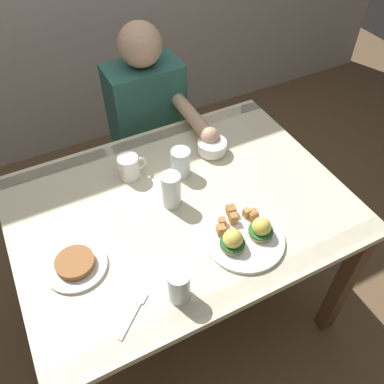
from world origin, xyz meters
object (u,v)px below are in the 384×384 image
fork (135,313)px  water_glass_far (179,287)px  eggs_benedict_plate (245,235)px  water_glass_near (181,163)px  diner_person (150,125)px  dining_table (181,222)px  side_plate (76,265)px  coffee_mug (129,167)px  water_glass_extra (171,192)px  fruit_bowl (212,147)px

fork → water_glass_far: 0.15m
eggs_benedict_plate → fork: bearing=-169.5°
fork → water_glass_near: 0.60m
water_glass_near → diner_person: diner_person is taller
dining_table → fork: size_ratio=9.36×
water_glass_near → side_plate: water_glass_near is taller
side_plate → coffee_mug: bearing=45.6°
water_glass_extra → diner_person: size_ratio=0.12×
coffee_mug → fork: (-0.20, -0.54, -0.05)m
dining_table → coffee_mug: bearing=116.4°
fork → water_glass_extra: bearing=50.6°
eggs_benedict_plate → fork: (-0.43, -0.08, -0.02)m
fruit_bowl → water_glass_near: bearing=-161.8°
water_glass_near → side_plate: 0.54m
fruit_bowl → water_glass_far: water_glass_far is taller
water_glass_far → side_plate: bearing=135.8°
water_glass_near → diner_person: (0.06, 0.46, -0.14)m
coffee_mug → water_glass_near: water_glass_near is taller
water_glass_extra → diner_person: bearing=75.1°
water_glass_near → side_plate: bearing=-154.1°
fork → coffee_mug: bearing=70.0°
eggs_benedict_plate → water_glass_extra: 0.30m
fruit_bowl → fork: size_ratio=0.94×
eggs_benedict_plate → water_glass_far: size_ratio=2.32×
dining_table → fork: bearing=-133.4°
dining_table → eggs_benedict_plate: size_ratio=4.44×
eggs_benedict_plate → side_plate: 0.55m
side_plate → diner_person: (0.54, 0.69, -0.10)m
side_plate → water_glass_extra: bearing=15.8°
dining_table → coffee_mug: 0.29m
eggs_benedict_plate → water_glass_far: (-0.29, -0.09, 0.03)m
fruit_bowl → fork: fruit_bowl is taller
eggs_benedict_plate → diner_person: (0.01, 0.85, -0.11)m
eggs_benedict_plate → fruit_bowl: (0.12, 0.44, 0.00)m
fruit_bowl → water_glass_extra: 0.33m
fruit_bowl → fork: 0.76m
dining_table → side_plate: (-0.41, -0.09, 0.12)m
diner_person → dining_table: bearing=-102.1°
fruit_bowl → side_plate: bearing=-156.0°
dining_table → water_glass_far: bearing=-116.4°
side_plate → diner_person: size_ratio=0.18×
water_glass_extra → dining_table: bearing=-34.2°
water_glass_near → side_plate: (-0.49, -0.24, -0.04)m
fork → water_glass_far: water_glass_far is taller
water_glass_extra → side_plate: size_ratio=0.69×
eggs_benedict_plate → fork: 0.43m
fruit_bowl → water_glass_extra: water_glass_extra is taller
eggs_benedict_plate → fruit_bowl: eggs_benedict_plate is taller
coffee_mug → water_glass_near: bearing=-22.6°
eggs_benedict_plate → water_glass_near: (-0.05, 0.39, 0.03)m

